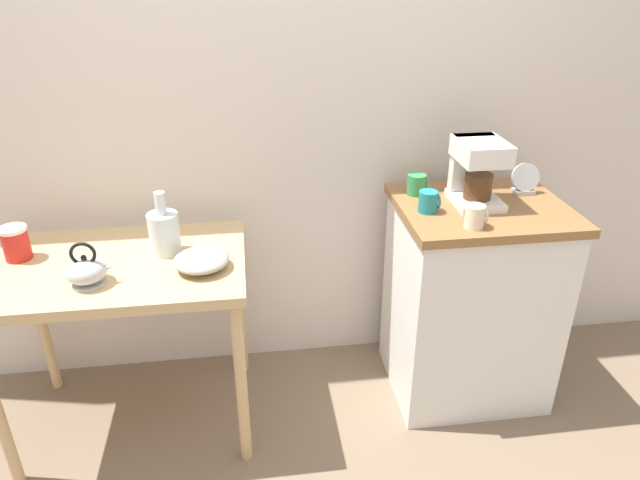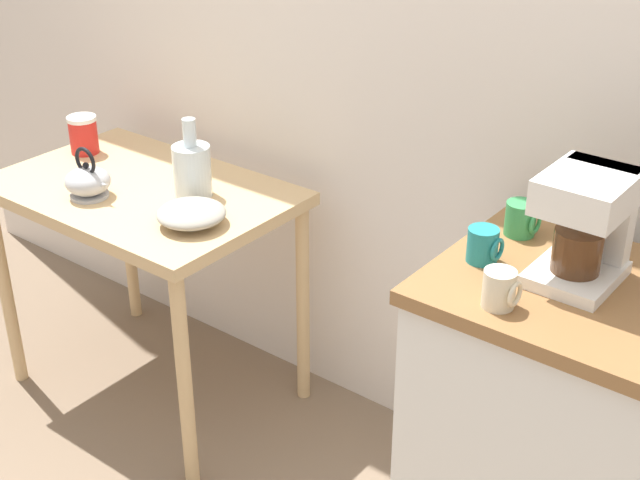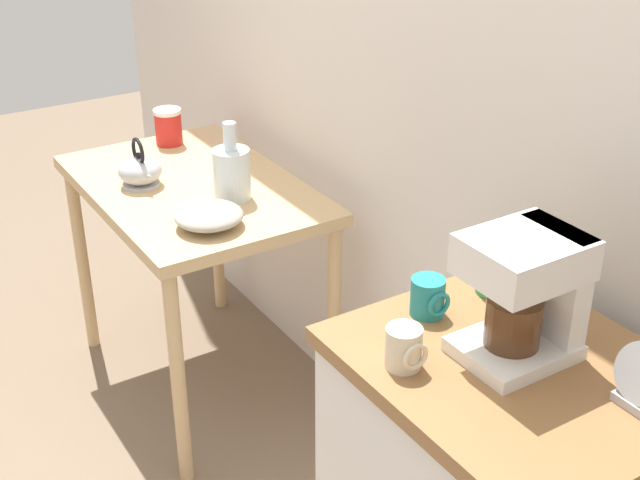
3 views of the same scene
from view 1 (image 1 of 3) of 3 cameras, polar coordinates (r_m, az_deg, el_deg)
name	(u,v)px [view 1 (image 1 of 3)]	position (r m, az deg, el deg)	size (l,w,h in m)	color
ground_plane	(292,407)	(2.65, -2.79, -16.26)	(8.00, 8.00, 0.00)	#7A6651
back_wall	(299,63)	(2.44, -2.14, 17.17)	(4.40, 0.10, 2.80)	silver
wooden_table	(121,284)	(2.31, -19.16, -4.18)	(0.94, 0.62, 0.77)	tan
kitchen_counter	(470,300)	(2.59, 14.66, -5.75)	(0.67, 0.56, 0.90)	white
bowl_stoneware	(201,260)	(2.12, -11.71, -1.97)	(0.20, 0.20, 0.06)	#9E998C
teakettle	(87,271)	(2.13, -22.15, -2.85)	(0.17, 0.14, 0.16)	#B2B5BA
glass_carafe_vase	(164,232)	(2.24, -15.23, 0.81)	(0.12, 0.12, 0.25)	silver
canister_enamel	(16,243)	(2.41, -27.98, -0.27)	(0.10, 0.10, 0.13)	red
coffee_maker	(477,168)	(2.35, 15.31, 6.88)	(0.18, 0.22, 0.26)	white
mug_dark_teal	(429,202)	(2.25, 10.74, 3.77)	(0.08, 0.07, 0.08)	teal
mug_small_cream	(475,216)	(2.16, 15.19, 2.28)	(0.08, 0.07, 0.09)	beige
mug_tall_green	(417,184)	(2.41, 9.61, 5.47)	(0.08, 0.08, 0.09)	#338C4C
table_clock	(525,180)	(2.53, 19.69, 5.59)	(0.12, 0.06, 0.13)	#B2B5BA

